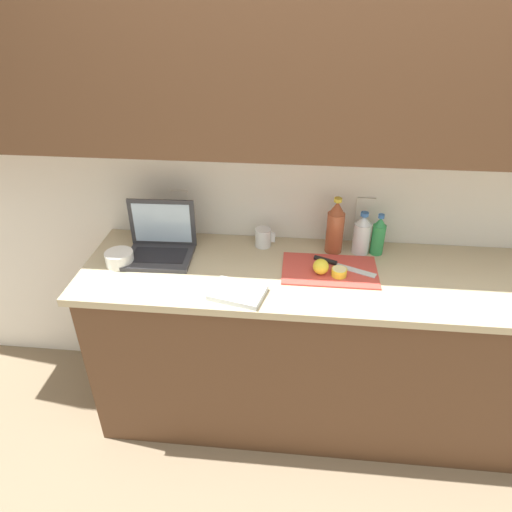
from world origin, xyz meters
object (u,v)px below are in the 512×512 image
lemon_half_cut (339,272)px  bottle_oil_tall (362,235)px  measuring_cup (263,238)px  knife (334,263)px  laptop (160,243)px  bowl_white (119,258)px  lemon_whole_beside (321,267)px  bottle_green_soda (378,236)px  bottle_water_clear (335,227)px  cutting_board (329,270)px

lemon_half_cut → bottle_oil_tall: (0.11, 0.23, 0.07)m
measuring_cup → knife: bearing=-24.5°
laptop → bowl_white: 0.20m
lemon_whole_beside → bottle_green_soda: size_ratio=0.34×
bowl_white → bottle_water_clear: bearing=12.6°
knife → bowl_white: 1.00m
laptop → bottle_water_clear: 0.84m
measuring_cup → cutting_board: bearing=-31.8°
measuring_cup → bowl_white: (-0.65, -0.24, -0.01)m
lemon_half_cut → bottle_green_soda: (0.19, 0.23, 0.07)m
lemon_whole_beside → measuring_cup: 0.37m
laptop → lemon_whole_beside: size_ratio=4.54×
knife → bottle_green_soda: size_ratio=1.35×
laptop → knife: bearing=-4.0°
lemon_half_cut → measuring_cup: 0.44m
bottle_water_clear → bowl_white: bearing=-167.4°
bowl_white → bottle_oil_tall: bearing=11.2°
cutting_board → measuring_cup: 0.38m
measuring_cup → laptop: bearing=-165.2°
laptop → cutting_board: 0.81m
cutting_board → lemon_half_cut: 0.06m
bowl_white → laptop: bearing=33.2°
lemon_half_cut → bottle_water_clear: size_ratio=0.24×
laptop → lemon_whole_beside: (0.76, -0.11, -0.02)m
knife → lemon_whole_beside: (-0.06, -0.08, 0.03)m
knife → bottle_oil_tall: bottle_oil_tall is taller
bottle_green_soda → bowl_white: bottle_green_soda is taller
cutting_board → bottle_oil_tall: bottle_oil_tall is taller
measuring_cup → bottle_water_clear: bearing=-2.6°
lemon_half_cut → bottle_green_soda: bearing=50.2°
lemon_whole_beside → measuring_cup: bearing=139.7°
bottle_water_clear → lemon_whole_beside: bearing=-106.9°
bottle_water_clear → knife: bearing=-91.7°
knife → bowl_white: bearing=-151.1°
knife → lemon_whole_beside: bearing=-103.7°
bottle_green_soda → bowl_white: 1.23m
bottle_green_soda → bottle_water_clear: (-0.21, 0.00, 0.04)m
cutting_board → measuring_cup: bearing=148.2°
laptop → bottle_green_soda: laptop is taller
lemon_half_cut → bottle_oil_tall: bottle_oil_tall is taller
bottle_oil_tall → measuring_cup: bottle_oil_tall is taller
lemon_whole_beside → bottle_oil_tall: size_ratio=0.33×
knife → bottle_water_clear: 0.18m
laptop → lemon_whole_beside: bearing=-10.1°
laptop → lemon_whole_beside: 0.77m
bottle_oil_tall → bowl_white: 1.15m
bottle_green_soda → measuring_cup: size_ratio=2.09×
knife → lemon_half_cut: lemon_half_cut is taller
lemon_whole_beside → bottle_oil_tall: bearing=48.4°
laptop → bottle_green_soda: 1.04m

